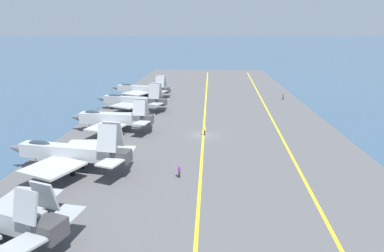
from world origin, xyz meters
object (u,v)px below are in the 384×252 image
(crew_brown_vest, at_px, (283,96))
(crew_yellow_vest, at_px, (204,130))
(parked_jet_fourth, at_px, (132,100))
(crew_purple_vest, at_px, (179,171))
(parked_jet_third, at_px, (113,119))
(parked_jet_second, at_px, (70,152))
(parked_jet_fifth, at_px, (141,89))

(crew_brown_vest, bearing_deg, crew_yellow_vest, 148.21)
(parked_jet_fourth, distance_m, crew_purple_vest, 38.88)
(parked_jet_third, height_order, crew_yellow_vest, parked_jet_third)
(crew_brown_vest, height_order, crew_purple_vest, crew_brown_vest)
(crew_yellow_vest, distance_m, crew_brown_vest, 38.23)
(parked_jet_second, bearing_deg, crew_yellow_vest, -45.32)
(parked_jet_third, distance_m, parked_jet_fifth, 32.93)
(crew_brown_vest, distance_m, crew_purple_vest, 55.37)
(parked_jet_third, distance_m, crew_yellow_vest, 16.57)
(crew_brown_vest, bearing_deg, parked_jet_fifth, 87.62)
(parked_jet_fifth, relative_size, crew_yellow_vest, 9.71)
(parked_jet_fourth, xyz_separation_m, parked_jet_fifth, (15.70, 1.01, -0.07))
(parked_jet_fourth, relative_size, crew_yellow_vest, 9.67)
(crew_yellow_vest, bearing_deg, parked_jet_fourth, 42.39)
(crew_yellow_vest, relative_size, crew_purple_vest, 1.06)
(crew_yellow_vest, bearing_deg, crew_brown_vest, -31.79)
(parked_jet_fourth, bearing_deg, parked_jet_fifth, 3.67)
(parked_jet_fifth, xyz_separation_m, crew_yellow_vest, (-34.07, -17.78, -1.28))
(parked_jet_third, bearing_deg, crew_purple_vest, -144.42)
(parked_jet_fifth, height_order, crew_brown_vest, parked_jet_fifth)
(parked_jet_fourth, relative_size, crew_purple_vest, 10.27)
(parked_jet_fourth, height_order, parked_jet_fifth, parked_jet_fourth)
(parked_jet_fifth, distance_m, crew_yellow_vest, 38.45)
(crew_purple_vest, bearing_deg, parked_jet_fifth, 16.06)
(crew_purple_vest, bearing_deg, parked_jet_fourth, 21.05)
(parked_jet_second, xyz_separation_m, parked_jet_third, (17.97, -0.53, -0.20))
(parked_jet_third, relative_size, parked_jet_fourth, 0.89)
(parked_jet_fifth, bearing_deg, crew_yellow_vest, -152.45)
(parked_jet_fourth, distance_m, parked_jet_fifth, 15.73)
(parked_jet_fourth, xyz_separation_m, crew_purple_vest, (-36.26, -13.95, -1.41))
(parked_jet_third, height_order, crew_purple_vest, parked_jet_third)
(parked_jet_fourth, height_order, crew_brown_vest, parked_jet_fourth)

